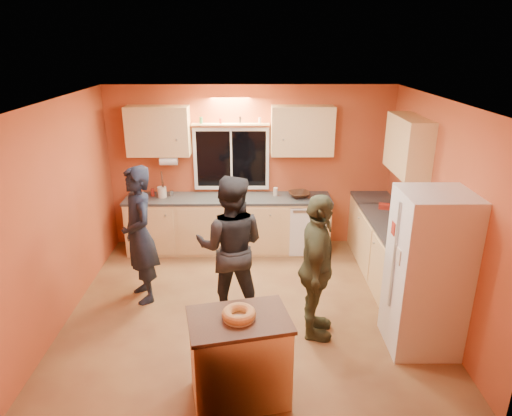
{
  "coord_description": "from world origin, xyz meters",
  "views": [
    {
      "loc": [
        0.02,
        -5.09,
        3.23
      ],
      "look_at": [
        0.08,
        0.4,
        1.2
      ],
      "focal_mm": 32.0,
      "sensor_mm": 36.0,
      "label": 1
    }
  ],
  "objects_px": {
    "refrigerator": "(427,273)",
    "island": "(240,358)",
    "person_left": "(139,235)",
    "person_center": "(231,247)",
    "person_right": "(317,268)"
  },
  "relations": [
    {
      "from": "island",
      "to": "person_left",
      "type": "xyz_separation_m",
      "value": [
        -1.31,
        1.82,
        0.45
      ]
    },
    {
      "from": "person_center",
      "to": "person_right",
      "type": "height_order",
      "value": "person_center"
    },
    {
      "from": "island",
      "to": "person_right",
      "type": "height_order",
      "value": "person_right"
    },
    {
      "from": "island",
      "to": "person_right",
      "type": "xyz_separation_m",
      "value": [
        0.84,
        1.0,
        0.41
      ]
    },
    {
      "from": "person_left",
      "to": "refrigerator",
      "type": "bearing_deg",
      "value": 44.57
    },
    {
      "from": "person_center",
      "to": "person_right",
      "type": "distance_m",
      "value": 1.09
    },
    {
      "from": "island",
      "to": "person_right",
      "type": "bearing_deg",
      "value": 37.88
    },
    {
      "from": "island",
      "to": "person_right",
      "type": "distance_m",
      "value": 1.36
    },
    {
      "from": "refrigerator",
      "to": "person_left",
      "type": "bearing_deg",
      "value": 162.7
    },
    {
      "from": "island",
      "to": "person_center",
      "type": "bearing_deg",
      "value": 83.1
    },
    {
      "from": "refrigerator",
      "to": "island",
      "type": "xyz_separation_m",
      "value": [
        -1.99,
        -0.8,
        -0.45
      ]
    },
    {
      "from": "island",
      "to": "person_left",
      "type": "bearing_deg",
      "value": 113.63
    },
    {
      "from": "person_left",
      "to": "island",
      "type": "bearing_deg",
      "value": 7.59
    },
    {
      "from": "island",
      "to": "person_center",
      "type": "relative_size",
      "value": 0.57
    },
    {
      "from": "island",
      "to": "person_center",
      "type": "distance_m",
      "value": 1.56
    }
  ]
}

